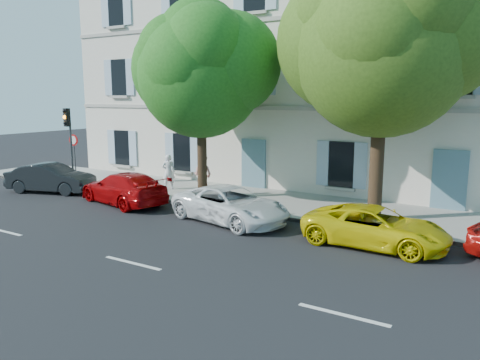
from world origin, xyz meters
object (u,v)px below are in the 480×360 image
Objects in this scene: car_red_coupe at (124,188)px; pedestrian_b at (203,176)px; car_dark_sedan at (51,178)px; car_white_coupe at (230,205)px; traffic_light at (68,130)px; tree_right at (383,50)px; pedestrian_a at (169,172)px; car_yellow_supercar at (375,227)px; tree_left at (201,76)px; road_sign at (74,148)px.

car_red_coupe is 3.47m from pedestrian_b.
car_white_coupe is (10.22, -0.11, -0.04)m from car_dark_sedan.
car_white_coupe is at bearing -7.99° from traffic_light.
tree_right is 2.43× the size of traffic_light.
traffic_light reaches higher than pedestrian_a.
car_yellow_supercar is 0.47× the size of tree_right.
tree_right is at bearing 1.95° from tree_left.
traffic_light is (-4.97, 1.33, 2.23)m from car_red_coupe.
car_white_coupe is 1.07× the size of car_yellow_supercar.
car_white_coupe is 0.50× the size of tree_right.
traffic_light reaches higher than car_red_coupe.
car_red_coupe is 5.78m from tree_left.
car_red_coupe is at bearing -15.04° from traffic_light.
car_yellow_supercar is 15.98m from traffic_light.
pedestrian_b reaches higher than car_dark_sedan.
car_dark_sedan is 0.96× the size of car_yellow_supercar.
car_dark_sedan is 2.31× the size of pedestrian_b.
pedestrian_b is at bearing 62.37° from car_white_coupe.
car_dark_sedan reaches higher than car_white_coupe.
traffic_light is 2.10× the size of pedestrian_b.
tree_left is at bearing 64.62° from car_white_coupe.
pedestrian_b is at bearing 178.73° from tree_right.
traffic_light reaches higher than pedestrian_b.
car_dark_sedan is 15.92m from tree_right.
tree_left is 0.88× the size of tree_right.
traffic_light reaches higher than road_sign.
car_yellow_supercar is at bearing -74.03° from tree_right.
car_dark_sedan is 1.10× the size of traffic_light.
tree_right is at bearing -48.51° from car_white_coupe.
tree_right is (10.03, 2.37, 5.42)m from car_red_coupe.
road_sign is (-0.44, 1.80, 1.25)m from car_dark_sedan.
car_dark_sedan is 2.51× the size of pedestrian_a.
tree_left is (2.60, 2.12, 4.71)m from car_red_coupe.
traffic_light is at bearing -176.04° from tree_right.
pedestrian_a is at bearing 12.43° from road_sign.
car_yellow_supercar is 16.14m from road_sign.
road_sign is 1.37× the size of pedestrian_b.
car_red_coupe is 5.47m from car_white_coupe.
pedestrian_a is (-5.44, 3.07, 0.34)m from car_white_coupe.
traffic_light is (-7.57, -0.79, -2.48)m from tree_left.
car_yellow_supercar is at bearing -5.62° from traffic_light.
tree_left reaches higher than pedestrian_b.
car_yellow_supercar is at bearing -7.15° from road_sign.
pedestrian_b reaches higher than car_red_coupe.
tree_left is 5.17m from pedestrian_a.
car_dark_sedan reaches higher than car_yellow_supercar.
pedestrian_a is (-10.74, 3.15, 0.38)m from car_yellow_supercar.
car_white_coupe is at bearing 112.52° from pedestrian_a.
car_white_coupe is at bearing -10.20° from road_sign.
pedestrian_b is (-3.14, 2.67, 0.41)m from car_white_coupe.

